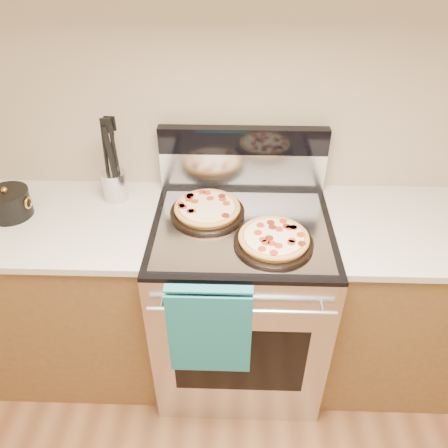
{
  "coord_description": "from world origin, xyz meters",
  "views": [
    {
      "loc": [
        -0.03,
        0.17,
        2.01
      ],
      "look_at": [
        -0.07,
        1.55,
        1.0
      ],
      "focal_mm": 35.0,
      "sensor_mm": 36.0,
      "label": 1
    }
  ],
  "objects_px": {
    "pepperoni_pizza_back": "(207,209)",
    "utensil_crock": "(115,186)",
    "range_body": "(240,303)",
    "pepperoni_pizza_front": "(274,239)",
    "saucepan": "(9,205)"
  },
  "relations": [
    {
      "from": "pepperoni_pizza_back",
      "to": "saucepan",
      "type": "relative_size",
      "value": 1.77
    },
    {
      "from": "pepperoni_pizza_back",
      "to": "utensil_crock",
      "type": "bearing_deg",
      "value": 162.9
    },
    {
      "from": "utensil_crock",
      "to": "range_body",
      "type": "bearing_deg",
      "value": -19.21
    },
    {
      "from": "pepperoni_pizza_front",
      "to": "saucepan",
      "type": "distance_m",
      "value": 1.14
    },
    {
      "from": "pepperoni_pizza_front",
      "to": "range_body",
      "type": "bearing_deg",
      "value": 133.35
    },
    {
      "from": "range_body",
      "to": "pepperoni_pizza_back",
      "type": "bearing_deg",
      "value": 155.09
    },
    {
      "from": "saucepan",
      "to": "pepperoni_pizza_front",
      "type": "bearing_deg",
      "value": -9.27
    },
    {
      "from": "range_body",
      "to": "utensil_crock",
      "type": "distance_m",
      "value": 0.81
    },
    {
      "from": "utensil_crock",
      "to": "saucepan",
      "type": "relative_size",
      "value": 0.77
    },
    {
      "from": "range_body",
      "to": "utensil_crock",
      "type": "height_order",
      "value": "utensil_crock"
    },
    {
      "from": "pepperoni_pizza_front",
      "to": "pepperoni_pizza_back",
      "type": "bearing_deg",
      "value": 143.82
    },
    {
      "from": "range_body",
      "to": "pepperoni_pizza_front",
      "type": "distance_m",
      "value": 0.53
    },
    {
      "from": "utensil_crock",
      "to": "saucepan",
      "type": "distance_m",
      "value": 0.45
    },
    {
      "from": "pepperoni_pizza_front",
      "to": "utensil_crock",
      "type": "relative_size",
      "value": 2.26
    },
    {
      "from": "utensil_crock",
      "to": "saucepan",
      "type": "xyz_separation_m",
      "value": [
        -0.43,
        -0.15,
        -0.01
      ]
    }
  ]
}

